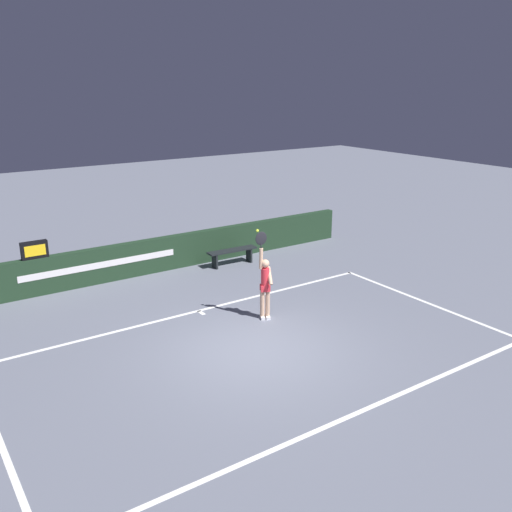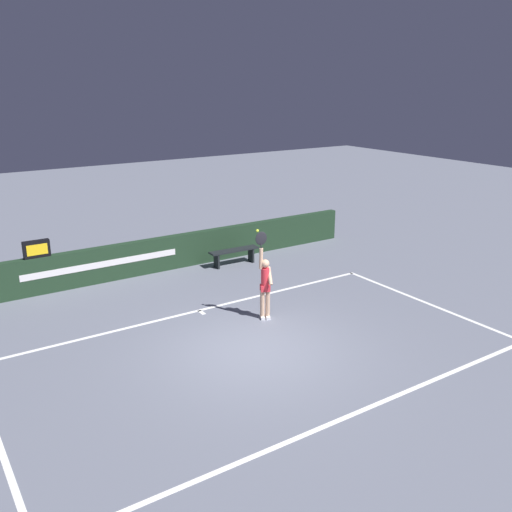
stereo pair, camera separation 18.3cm
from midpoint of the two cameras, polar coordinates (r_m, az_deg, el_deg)
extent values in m
plane|color=slate|center=(12.59, 0.32, -9.61)|extent=(60.00, 60.00, 0.00)
cube|color=white|center=(14.68, -5.52, -5.58)|extent=(10.80, 0.11, 0.00)
cube|color=white|center=(10.51, 10.04, -15.85)|extent=(10.80, 0.11, 0.00)
cube|color=white|center=(15.85, 17.25, -4.55)|extent=(0.11, 5.87, 0.00)
cube|color=white|center=(14.56, -5.24, -5.78)|extent=(0.11, 0.30, 0.00)
cube|color=#1C3420|center=(17.51, -11.02, -0.10)|extent=(15.27, 0.24, 1.08)
cube|color=silver|center=(16.95, -15.12, -0.83)|extent=(4.66, 0.01, 0.19)
cube|color=black|center=(16.43, -21.31, 0.68)|extent=(0.71, 0.17, 0.48)
cube|color=yellow|center=(16.35, -21.24, 0.60)|extent=(0.55, 0.01, 0.30)
cylinder|color=tan|center=(14.03, 1.58, -4.91)|extent=(0.11, 0.11, 0.78)
cylinder|color=tan|center=(14.00, 1.03, -4.95)|extent=(0.11, 0.11, 0.78)
cube|color=white|center=(14.15, 1.59, -6.27)|extent=(0.18, 0.26, 0.07)
cube|color=white|center=(14.12, 1.04, -6.32)|extent=(0.18, 0.26, 0.07)
cylinder|color=red|center=(13.78, 1.32, -2.36)|extent=(0.21, 0.21, 0.55)
cube|color=red|center=(13.86, 1.32, -3.28)|extent=(0.29, 0.27, 0.16)
sphere|color=tan|center=(13.64, 1.34, -0.78)|extent=(0.21, 0.21, 0.21)
cylinder|color=tan|center=(13.58, 0.91, -0.26)|extent=(0.13, 0.12, 0.52)
cylinder|color=tan|center=(13.71, 1.80, -2.05)|extent=(0.23, 0.38, 0.41)
ellipsoid|color=black|center=(13.44, 0.92, 1.81)|extent=(0.32, 0.16, 0.38)
cylinder|color=black|center=(13.49, 0.92, 1.04)|extent=(0.03, 0.03, 0.18)
sphere|color=#C9E52E|center=(13.38, 0.54, 2.62)|extent=(0.07, 0.07, 0.07)
cube|color=black|center=(18.04, -1.97, 0.60)|extent=(1.70, 0.42, 0.05)
cube|color=black|center=(17.83, -3.76, -0.48)|extent=(0.07, 0.32, 0.50)
cube|color=black|center=(18.42, -0.22, 0.16)|extent=(0.07, 0.32, 0.50)
camera|label=1|loc=(0.09, -89.61, 0.12)|focal=38.99mm
camera|label=2|loc=(0.09, 90.39, -0.12)|focal=38.99mm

